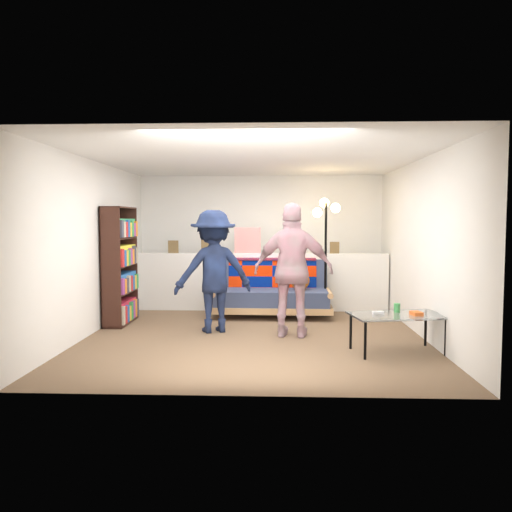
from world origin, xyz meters
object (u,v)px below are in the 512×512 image
at_px(futon_sofa, 273,293).
at_px(person_left, 214,271).
at_px(floor_lamp, 326,232).
at_px(coffee_table, 398,317).
at_px(bookshelf, 120,269).
at_px(person_right, 293,270).

relative_size(futon_sofa, person_left, 1.14).
bearing_deg(floor_lamp, coffee_table, -74.93).
relative_size(bookshelf, coffee_table, 1.50).
distance_m(futon_sofa, person_right, 1.59).
height_order(bookshelf, coffee_table, bookshelf).
xyz_separation_m(bookshelf, coffee_table, (3.82, -1.55, -0.40)).
bearing_deg(futon_sofa, coffee_table, -56.30).
xyz_separation_m(futon_sofa, bookshelf, (-2.33, -0.69, 0.44)).
height_order(futon_sofa, bookshelf, bookshelf).
distance_m(bookshelf, coffee_table, 4.14).
bearing_deg(person_left, floor_lamp, -162.14).
bearing_deg(bookshelf, floor_lamp, 13.94).
bearing_deg(bookshelf, person_left, -18.97).
distance_m(floor_lamp, person_right, 1.75).
xyz_separation_m(person_left, person_right, (1.11, -0.27, 0.05)).
xyz_separation_m(futon_sofa, person_left, (-0.83, -1.20, 0.47)).
xyz_separation_m(bookshelf, person_left, (1.50, -0.51, 0.03)).
height_order(coffee_table, floor_lamp, floor_lamp).
relative_size(futon_sofa, person_right, 1.08).
relative_size(floor_lamp, person_left, 1.13).
bearing_deg(person_right, person_left, -6.65).
distance_m(bookshelf, person_right, 2.72).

